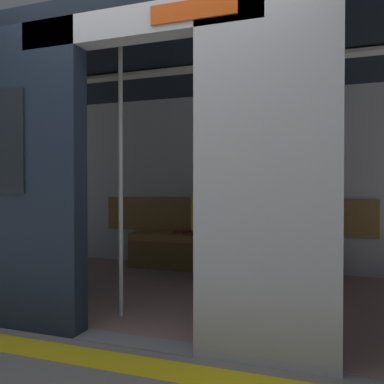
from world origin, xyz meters
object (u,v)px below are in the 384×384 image
person_seated (212,218)px  bench_seat (224,244)px  grab_pole_door (121,180)px  grab_pole_far (214,180)px  book (181,232)px  handbag (242,229)px  train_car (190,135)px

person_seated → bench_seat: bearing=-158.5°
grab_pole_door → person_seated: bearing=-97.6°
grab_pole_door → grab_pole_far: (-0.75, -0.13, 0.00)m
bench_seat → book: book is taller
person_seated → grab_pole_far: (-0.51, 1.67, 0.44)m
bench_seat → grab_pole_door: 2.04m
handbag → person_seated: bearing=19.6°
book → grab_pole_far: size_ratio=0.10×
grab_pole_far → train_car: bearing=-56.4°
handbag → book: (0.79, 0.01, -0.07)m
book → grab_pole_door: size_ratio=0.10×
train_car → person_seated: 1.36m
train_car → handbag: (-0.27, -1.16, -1.02)m
train_car → person_seated: size_ratio=5.44×
handbag → grab_pole_far: grab_pole_far is taller
book → train_car: bearing=121.1°
person_seated → grab_pole_far: 1.80m
person_seated → grab_pole_far: size_ratio=0.53×
grab_pole_door → book: bearing=-84.0°
grab_pole_far → person_seated: bearing=-73.1°
bench_seat → grab_pole_far: grab_pole_far is taller
train_car → bench_seat: 1.63m
grab_pole_door → train_car: bearing=-112.8°
person_seated → grab_pole_far: grab_pole_far is taller
bench_seat → person_seated: size_ratio=2.08×
train_car → handbag: size_ratio=24.62×
person_seated → handbag: size_ratio=4.53×
train_car → grab_pole_door: (0.32, 0.77, -0.45)m
bench_seat → person_seated: 0.36m
grab_pole_door → handbag: bearing=-107.0°
person_seated → grab_pole_door: size_ratio=0.53×
train_car → person_seated: train_car is taller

